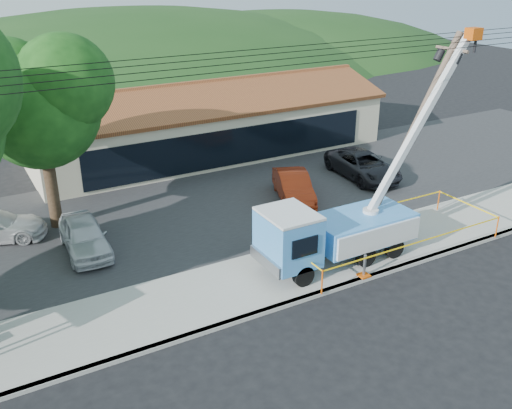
{
  "coord_description": "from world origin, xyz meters",
  "views": [
    {
      "loc": [
        -10.76,
        -12.71,
        11.75
      ],
      "look_at": [
        -0.76,
        5.0,
        2.88
      ],
      "focal_mm": 40.0,
      "sensor_mm": 36.0,
      "label": 1
    }
  ],
  "objects_px": {
    "car_silver": "(87,253)",
    "car_red": "(293,201)",
    "leaning_pole": "(412,132)",
    "car_dark": "(362,179)",
    "utility_truck": "(334,229)"
  },
  "relations": [
    {
      "from": "leaning_pole",
      "to": "car_silver",
      "type": "relative_size",
      "value": 2.08
    },
    {
      "from": "car_red",
      "to": "car_dark",
      "type": "xyz_separation_m",
      "value": [
        5.24,
        0.81,
        0.0
      ]
    },
    {
      "from": "car_silver",
      "to": "car_red",
      "type": "distance_m",
      "value": 10.87
    },
    {
      "from": "leaning_pole",
      "to": "car_red",
      "type": "xyz_separation_m",
      "value": [
        -2.0,
        5.89,
        -4.97
      ]
    },
    {
      "from": "car_dark",
      "to": "leaning_pole",
      "type": "bearing_deg",
      "value": -111.17
    },
    {
      "from": "utility_truck",
      "to": "leaning_pole",
      "type": "height_order",
      "value": "utility_truck"
    },
    {
      "from": "leaning_pole",
      "to": "car_dark",
      "type": "bearing_deg",
      "value": 64.17
    },
    {
      "from": "leaning_pole",
      "to": "car_red",
      "type": "distance_m",
      "value": 7.96
    },
    {
      "from": "leaning_pole",
      "to": "car_red",
      "type": "bearing_deg",
      "value": 108.75
    },
    {
      "from": "utility_truck",
      "to": "car_red",
      "type": "distance_m",
      "value": 6.94
    },
    {
      "from": "car_red",
      "to": "car_silver",
      "type": "bearing_deg",
      "value": -156.93
    },
    {
      "from": "utility_truck",
      "to": "car_dark",
      "type": "xyz_separation_m",
      "value": [
        7.44,
        7.19,
        -1.63
      ]
    },
    {
      "from": "utility_truck",
      "to": "leaning_pole",
      "type": "xyz_separation_m",
      "value": [
        4.2,
        0.49,
        3.34
      ]
    },
    {
      "from": "car_silver",
      "to": "car_red",
      "type": "relative_size",
      "value": 0.97
    },
    {
      "from": "utility_truck",
      "to": "car_dark",
      "type": "height_order",
      "value": "utility_truck"
    }
  ]
}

